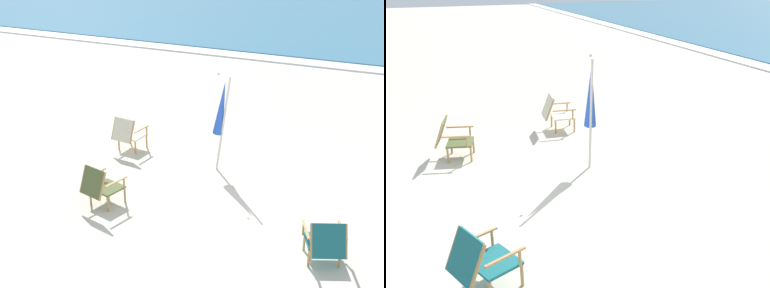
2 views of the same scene
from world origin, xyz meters
TOP-DOWN VIEW (x-y plane):
  - ground_plane at (0.00, 0.00)m, footprint 80.00×80.00m
  - beach_chair_front_right at (-3.19, 1.70)m, footprint 0.65×0.75m
  - beach_chair_far_center at (-2.34, -0.68)m, footprint 0.72×0.80m
  - beach_chair_front_left at (1.76, -0.78)m, footprint 0.81×0.89m
  - umbrella_furled_blue at (-0.91, 1.61)m, footprint 0.44×0.32m

SIDE VIEW (x-z plane):
  - ground_plane at x=0.00m, z-range 0.00..0.00m
  - beach_chair_front_left at x=1.76m, z-range 0.03..0.83m
  - beach_chair_front_right at x=-3.19m, z-range 0.02..0.84m
  - beach_chair_far_center at x=-2.34m, z-range 0.02..0.84m
  - umbrella_furled_blue at x=-0.91m, z-range 0.33..2.44m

